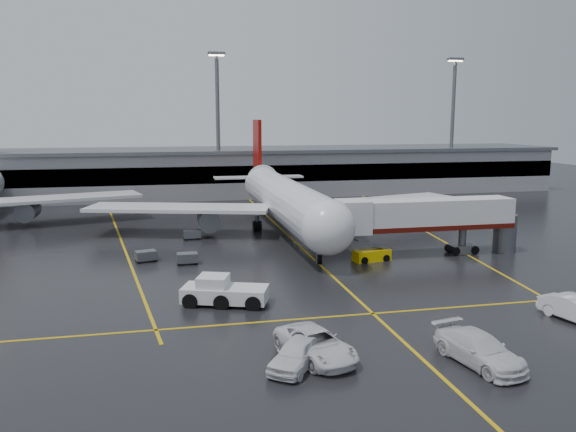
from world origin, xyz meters
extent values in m
plane|color=black|center=(0.00, 0.00, 0.00)|extent=(220.00, 220.00, 0.00)
cube|color=gold|center=(0.00, 0.00, 0.01)|extent=(0.25, 90.00, 0.02)
cube|color=gold|center=(0.00, -22.00, 0.01)|extent=(60.00, 0.25, 0.02)
cube|color=gold|center=(-20.00, 10.00, 0.01)|extent=(9.99, 69.35, 0.02)
cube|color=gold|center=(18.00, 10.00, 0.01)|extent=(7.57, 69.64, 0.02)
cube|color=gray|center=(0.00, 48.00, 4.00)|extent=(120.00, 18.00, 8.00)
cube|color=black|center=(0.00, 39.20, 4.50)|extent=(120.00, 0.40, 3.00)
cube|color=#595B60|center=(0.00, 48.00, 8.30)|extent=(122.00, 19.00, 0.60)
cylinder|color=#595B60|center=(-5.00, 42.00, 12.50)|extent=(0.70, 0.70, 25.00)
cube|color=#595B60|center=(-5.00, 42.00, 25.20)|extent=(3.00, 1.20, 0.50)
cube|color=#FFE5B2|center=(-5.00, 42.00, 24.90)|extent=(2.60, 0.90, 0.20)
cylinder|color=#595B60|center=(40.00, 42.00, 12.50)|extent=(0.70, 0.70, 25.00)
cube|color=#595B60|center=(40.00, 42.00, 25.20)|extent=(3.00, 1.20, 0.50)
cube|color=#FFE5B2|center=(40.00, 42.00, 24.90)|extent=(2.60, 0.90, 0.20)
cylinder|color=silver|center=(0.00, 8.00, 4.20)|extent=(5.20, 36.00, 5.20)
sphere|color=silver|center=(0.00, -10.00, 4.20)|extent=(5.20, 5.20, 5.20)
cone|color=silver|center=(0.00, 29.00, 4.80)|extent=(4.94, 8.00, 4.94)
cube|color=#810804|center=(0.00, 30.00, 9.70)|extent=(0.50, 5.50, 8.50)
cube|color=silver|center=(0.00, 29.00, 5.00)|extent=(14.00, 3.00, 0.25)
cube|color=silver|center=(-13.00, 10.00, 3.40)|extent=(22.80, 11.83, 0.40)
cube|color=silver|center=(13.00, 10.00, 3.40)|extent=(22.80, 11.83, 0.40)
cylinder|color=#595B60|center=(-9.50, 9.00, 2.00)|extent=(2.60, 4.50, 2.60)
cylinder|color=#595B60|center=(9.50, 9.00, 2.00)|extent=(2.60, 4.50, 2.60)
cylinder|color=#595B60|center=(0.00, -7.00, 1.00)|extent=(0.56, 0.56, 2.00)
cylinder|color=#595B60|center=(-3.20, 11.00, 1.00)|extent=(0.56, 0.56, 2.00)
cylinder|color=#595B60|center=(3.20, 11.00, 1.00)|extent=(0.56, 0.56, 2.00)
cylinder|color=black|center=(0.00, -7.00, 0.45)|extent=(0.40, 1.10, 1.10)
cylinder|color=black|center=(-3.20, 11.00, 0.55)|extent=(1.00, 1.40, 1.40)
cylinder|color=black|center=(3.20, 11.00, 0.55)|extent=(1.00, 1.40, 1.40)
cube|color=silver|center=(-29.00, 22.00, 3.40)|extent=(22.80, 11.83, 0.40)
cylinder|color=#595B60|center=(-32.50, 21.00, 2.00)|extent=(2.60, 4.50, 2.60)
cube|color=silver|center=(12.00, -6.00, 4.40)|extent=(18.00, 3.20, 3.00)
cube|color=#470B06|center=(12.00, -6.00, 3.10)|extent=(18.00, 3.30, 0.50)
cube|color=silver|center=(3.80, -6.00, 4.40)|extent=(3.00, 3.40, 3.30)
cylinder|color=#595B60|center=(16.00, -6.00, 1.50)|extent=(0.80, 0.80, 3.00)
cube|color=#595B60|center=(16.00, -6.00, 0.45)|extent=(2.60, 1.60, 0.90)
cylinder|color=#595B60|center=(21.00, -6.00, 2.00)|extent=(2.40, 2.40, 4.00)
cylinder|color=black|center=(14.90, -6.00, 0.45)|extent=(0.90, 1.80, 0.90)
cylinder|color=black|center=(17.10, -6.00, 0.45)|extent=(0.90, 1.80, 0.90)
cube|color=silver|center=(-10.33, -17.50, 0.83)|extent=(6.98, 4.60, 1.11)
cube|color=silver|center=(-11.21, -17.19, 1.76)|extent=(2.83, 2.83, 0.93)
cube|color=black|center=(-11.21, -17.19, 1.76)|extent=(2.55, 2.55, 0.83)
cylinder|color=black|center=(-12.61, -16.70, 0.51)|extent=(2.06, 3.02, 1.20)
cylinder|color=black|center=(-10.33, -17.50, 0.51)|extent=(2.06, 3.02, 1.20)
cylinder|color=black|center=(-8.06, -18.30, 0.51)|extent=(2.06, 3.02, 1.20)
cube|color=#ECBC06|center=(5.49, -7.04, 0.57)|extent=(3.96, 2.21, 1.14)
cube|color=#595B60|center=(5.49, -7.04, 1.66)|extent=(3.71, 1.57, 1.30)
cylinder|color=black|center=(4.26, -7.26, 0.31)|extent=(1.03, 1.87, 0.73)
cylinder|color=black|center=(6.71, -6.81, 0.31)|extent=(1.03, 1.87, 0.73)
imported|color=silver|center=(-6.14, -28.66, 0.86)|extent=(4.57, 6.76, 1.72)
imported|color=silver|center=(2.90, -31.52, 0.90)|extent=(3.72, 6.59, 1.80)
imported|color=silver|center=(-7.53, -29.68, 0.84)|extent=(4.54, 5.11, 1.67)
cube|color=#595B60|center=(-12.65, -4.42, 0.65)|extent=(2.00, 1.30, 0.90)
cylinder|color=black|center=(-13.45, -4.92, 0.18)|extent=(0.40, 0.20, 0.40)
cylinder|color=black|center=(-11.85, -4.92, 0.18)|extent=(0.40, 0.20, 0.40)
cylinder|color=black|center=(-13.45, -3.92, 0.18)|extent=(0.40, 0.20, 0.40)
cylinder|color=black|center=(-11.85, -3.92, 0.18)|extent=(0.40, 0.20, 0.40)
cube|color=#595B60|center=(-16.64, -2.55, 0.65)|extent=(2.28, 1.79, 0.90)
cylinder|color=black|center=(-17.28, -3.25, 0.18)|extent=(0.40, 0.20, 0.40)
cylinder|color=black|center=(-15.74, -2.82, 0.18)|extent=(0.40, 0.20, 0.40)
cylinder|color=black|center=(-17.55, -2.29, 0.18)|extent=(0.40, 0.20, 0.40)
cylinder|color=black|center=(-16.01, -1.86, 0.18)|extent=(0.40, 0.20, 0.40)
cube|color=#595B60|center=(-11.60, 7.39, 0.65)|extent=(2.10, 1.46, 0.90)
cylinder|color=black|center=(-12.36, 6.83, 0.18)|extent=(0.40, 0.20, 0.40)
cylinder|color=black|center=(-10.76, 6.96, 0.18)|extent=(0.40, 0.20, 0.40)
cylinder|color=black|center=(-12.44, 7.82, 0.18)|extent=(0.40, 0.20, 0.40)
cylinder|color=black|center=(-10.84, 7.95, 0.18)|extent=(0.40, 0.20, 0.40)
camera|label=1|loc=(-14.60, -59.65, 14.07)|focal=35.56mm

